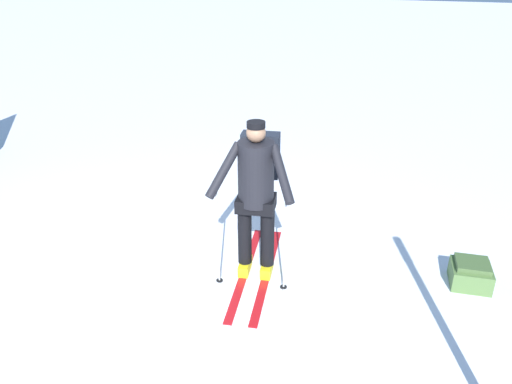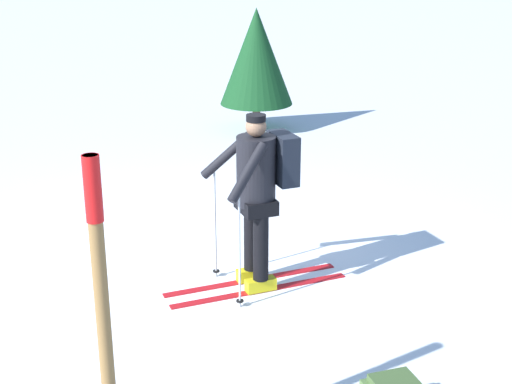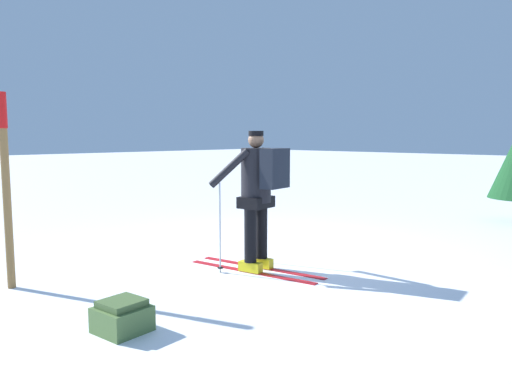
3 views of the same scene
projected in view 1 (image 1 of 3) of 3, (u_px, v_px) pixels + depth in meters
name	position (u px, v px, depth m)	size (l,w,h in m)	color
ground_plane	(183.00, 286.00, 5.32)	(80.00, 80.00, 0.00)	white
skier	(257.00, 187.00, 5.13)	(0.88, 1.86, 1.74)	red
dropped_backpack	(471.00, 274.00, 5.29)	(0.44, 0.44, 0.28)	#4C6B38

